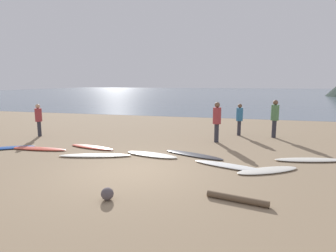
# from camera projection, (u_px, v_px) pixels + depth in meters

# --- Properties ---
(ground_plane) EXTENTS (120.00, 120.00, 0.20)m
(ground_plane) POSITION_uv_depth(u_px,v_px,m) (191.00, 125.00, 18.01)
(ground_plane) COLOR #8C7559
(ground_plane) RESTS_ON ground
(ocean_water) EXTENTS (140.00, 100.00, 0.01)m
(ocean_water) POSITION_uv_depth(u_px,v_px,m) (229.00, 93.00, 68.85)
(ocean_water) COLOR slate
(ocean_water) RESTS_ON ground
(surfboard_0) EXTENTS (2.00, 1.55, 0.07)m
(surfboard_0) POSITION_uv_depth(u_px,v_px,m) (6.00, 148.00, 11.21)
(surfboard_0) COLOR #1E479E
(surfboard_0) RESTS_ON ground
(surfboard_1) EXTENTS (2.60, 0.63, 0.08)m
(surfboard_1) POSITION_uv_depth(u_px,v_px,m) (36.00, 149.00, 11.10)
(surfboard_1) COLOR #D84C38
(surfboard_1) RESTS_ON ground
(surfboard_2) EXTENTS (2.16, 0.89, 0.08)m
(surfboard_2) POSITION_uv_depth(u_px,v_px,m) (92.00, 147.00, 11.36)
(surfboard_2) COLOR #D84C38
(surfboard_2) RESTS_ON ground
(surfboard_3) EXTENTS (2.61, 1.18, 0.09)m
(surfboard_3) POSITION_uv_depth(u_px,v_px,m) (95.00, 155.00, 10.06)
(surfboard_3) COLOR silver
(surfboard_3) RESTS_ON ground
(surfboard_4) EXTENTS (2.11, 0.97, 0.08)m
(surfboard_4) POSITION_uv_depth(u_px,v_px,m) (152.00, 155.00, 10.17)
(surfboard_4) COLOR silver
(surfboard_4) RESTS_ON ground
(surfboard_5) EXTENTS (2.37, 1.29, 0.07)m
(surfboard_5) POSITION_uv_depth(u_px,v_px,m) (193.00, 155.00, 10.19)
(surfboard_5) COLOR #333338
(surfboard_5) RESTS_ON ground
(surfboard_6) EXTENTS (2.54, 1.22, 0.08)m
(surfboard_6) POSITION_uv_depth(u_px,v_px,m) (232.00, 166.00, 8.78)
(surfboard_6) COLOR white
(surfboard_6) RESTS_ON ground
(surfboard_7) EXTENTS (2.04, 1.56, 0.07)m
(surfboard_7) POSITION_uv_depth(u_px,v_px,m) (268.00, 170.00, 8.39)
(surfboard_7) COLOR silver
(surfboard_7) RESTS_ON ground
(surfboard_8) EXTENTS (2.36, 1.04, 0.08)m
(surfboard_8) POSITION_uv_depth(u_px,v_px,m) (309.00, 160.00, 9.50)
(surfboard_8) COLOR silver
(surfboard_8) RESTS_ON ground
(person_0) EXTENTS (0.32, 0.32, 1.58)m
(person_0) POSITION_uv_depth(u_px,v_px,m) (239.00, 117.00, 13.90)
(person_0) COLOR #2D2D38
(person_0) RESTS_ON ground
(person_1) EXTENTS (0.32, 0.32, 1.58)m
(person_1) POSITION_uv_depth(u_px,v_px,m) (39.00, 117.00, 13.68)
(person_1) COLOR #2D2D38
(person_1) RESTS_ON ground
(person_2) EXTENTS (0.36, 0.36, 1.80)m
(person_2) POSITION_uv_depth(u_px,v_px,m) (275.00, 116.00, 13.33)
(person_2) COLOR #2D2D38
(person_2) RESTS_ON ground
(person_3) EXTENTS (0.36, 0.36, 1.77)m
(person_3) POSITION_uv_depth(u_px,v_px,m) (217.00, 119.00, 12.31)
(person_3) COLOR #2D2D38
(person_3) RESTS_ON ground
(driftwood_log) EXTENTS (1.38, 0.45, 0.15)m
(driftwood_log) POSITION_uv_depth(u_px,v_px,m) (237.00, 199.00, 6.25)
(driftwood_log) COLOR brown
(driftwood_log) RESTS_ON ground
(beach_rock_near) EXTENTS (0.29, 0.29, 0.29)m
(beach_rock_near) POSITION_uv_depth(u_px,v_px,m) (107.00, 194.00, 6.35)
(beach_rock_near) COLOR #554C51
(beach_rock_near) RESTS_ON ground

